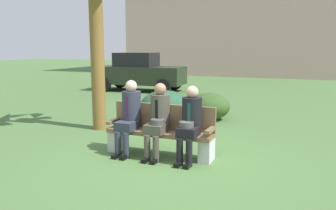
{
  "coord_description": "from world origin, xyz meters",
  "views": [
    {
      "loc": [
        2.14,
        -5.27,
        1.91
      ],
      "look_at": [
        -0.21,
        0.53,
        0.85
      ],
      "focal_mm": 36.5,
      "sensor_mm": 36.0,
      "label": 1
    }
  ],
  "objects": [
    {
      "name": "parked_car_near",
      "position": [
        -4.71,
        8.21,
        0.84
      ],
      "size": [
        3.99,
        1.91,
        1.68
      ],
      "color": "#232D1E",
      "rests_on": "ground"
    },
    {
      "name": "seated_man_left",
      "position": [
        -0.78,
        0.06,
        0.74
      ],
      "size": [
        0.34,
        0.72,
        1.33
      ],
      "color": "#2D3342",
      "rests_on": "ground"
    },
    {
      "name": "park_bench",
      "position": [
        -0.21,
        0.18,
        0.42
      ],
      "size": [
        1.93,
        0.44,
        0.9
      ],
      "color": "brown",
      "rests_on": "ground"
    },
    {
      "name": "shrub_mid_lawn",
      "position": [
        -0.23,
        3.45,
        0.36
      ],
      "size": [
        1.14,
        1.05,
        0.71
      ],
      "primitive_type": "ellipsoid",
      "color": "#365424",
      "rests_on": "ground"
    },
    {
      "name": "shrub_near_bench",
      "position": [
        -1.18,
        2.71,
        0.41
      ],
      "size": [
        1.31,
        1.21,
        0.82
      ],
      "primitive_type": "ellipsoid",
      "color": "#275437",
      "rests_on": "ground"
    },
    {
      "name": "seated_man_middle",
      "position": [
        -0.2,
        0.05,
        0.72
      ],
      "size": [
        0.34,
        0.72,
        1.3
      ],
      "color": "#4C473D",
      "rests_on": "ground"
    },
    {
      "name": "ground_plane",
      "position": [
        0.0,
        0.0,
        0.0
      ],
      "size": [
        80.0,
        80.0,
        0.0
      ],
      "primitive_type": "plane",
      "color": "#486D39"
    },
    {
      "name": "seated_man_right",
      "position": [
        0.38,
        0.05,
        0.71
      ],
      "size": [
        0.34,
        0.72,
        1.27
      ],
      "color": "black",
      "rests_on": "ground"
    },
    {
      "name": "building_backdrop",
      "position": [
        -2.64,
        21.02,
        5.35
      ],
      "size": [
        15.71,
        8.81,
        10.65
      ],
      "color": "#CBA29C",
      "rests_on": "ground"
    }
  ]
}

